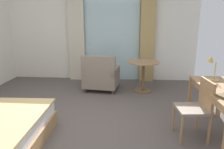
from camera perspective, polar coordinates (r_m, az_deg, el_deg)
name	(u,v)px	position (r m, az deg, el deg)	size (l,w,h in m)	color
ground	(74,134)	(3.53, -10.08, -15.40)	(5.83, 6.81, 0.10)	#564C47
wall_back	(100,30)	(6.16, -3.27, 11.96)	(5.43, 0.12, 2.86)	white
balcony_glass_door	(112,36)	(6.06, -0.05, 10.31)	(1.54, 0.02, 2.51)	silver
curtain_panel_left	(76,36)	(6.12, -9.56, 10.28)	(0.45, 0.10, 2.54)	beige
curtain_panel_right	(148,36)	(5.96, 9.55, 10.17)	(0.40, 0.10, 2.54)	tan
desk_chair	(197,105)	(3.31, 21.96, -7.73)	(0.46, 0.47, 0.89)	gray
desk_lamp	(212,66)	(3.83, 25.36, 2.17)	(0.19, 0.26, 0.40)	tan
armchair_by_window	(101,77)	(5.22, -2.95, -0.54)	(0.88, 0.86, 0.90)	gray
round_cafe_table	(143,69)	(5.13, 8.42, 1.44)	(0.76, 0.76, 0.74)	#9E754C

